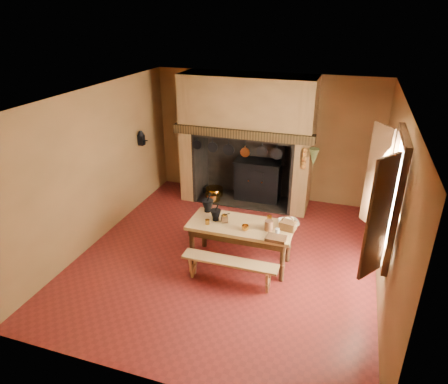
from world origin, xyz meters
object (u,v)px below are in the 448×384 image
iron_range (258,180)px  wicker_basket (288,225)px  work_table (241,230)px  bench_front (230,266)px  coffee_grinder (225,218)px  mixing_bowl (288,224)px

iron_range → wicker_basket: 2.72m
work_table → bench_front: size_ratio=1.13×
work_table → coffee_grinder: (-0.28, -0.00, 0.18)m
wicker_basket → iron_range: bearing=122.9°
iron_range → wicker_basket: (1.07, -2.48, 0.34)m
work_table → bench_front: work_table is taller
coffee_grinder → wicker_basket: wicker_basket is taller
work_table → bench_front: bearing=-90.0°
coffee_grinder → bench_front: bearing=-89.3°
mixing_bowl → work_table: bearing=-165.9°
coffee_grinder → mixing_bowl: 1.06m
work_table → wicker_basket: (0.77, 0.07, 0.20)m
coffee_grinder → wicker_basket: bearing=-20.2°
mixing_bowl → wicker_basket: bearing=-85.8°
work_table → iron_range: bearing=96.9°
bench_front → wicker_basket: size_ratio=5.49×
wicker_basket → coffee_grinder: bearing=-166.4°
iron_range → bench_front: (0.31, -3.16, -0.16)m
work_table → mixing_bowl: 0.80m
work_table → mixing_bowl: (0.76, 0.19, 0.16)m
bench_front → mixing_bowl: mixing_bowl is taller
wicker_basket → mixing_bowl: bearing=103.7°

